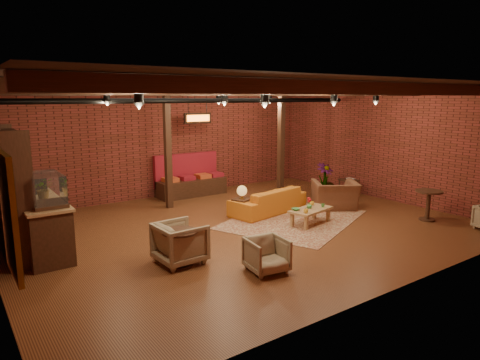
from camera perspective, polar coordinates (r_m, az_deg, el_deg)
floor at (r=9.88m, az=0.47°, el=-6.29°), size 10.00×10.00×0.00m
ceiling at (r=9.44m, az=0.50°, el=12.61°), size 10.00×8.00×0.02m
wall_back at (r=12.97m, az=-9.90°, el=4.90°), size 10.00×0.02×3.20m
wall_front at (r=6.74m, az=20.69°, el=-1.11°), size 10.00×0.02×3.20m
wall_right at (r=13.06m, az=18.68°, el=4.54°), size 0.02×8.00×3.20m
ceiling_beams at (r=9.44m, az=0.50°, el=11.88°), size 9.80×6.40×0.22m
ceiling_pipe at (r=10.78m, az=-4.55°, el=10.50°), size 9.60×0.12×0.12m
post_left at (r=11.45m, az=-9.60°, el=4.14°), size 0.16×0.16×3.20m
post_right at (r=12.81m, az=5.49°, el=4.94°), size 0.16×0.16×3.20m
service_counter at (r=9.04m, az=-25.27°, el=-3.73°), size 0.80×2.50×1.60m
plant_counter at (r=9.16m, az=-25.09°, el=-0.83°), size 0.35×0.39×0.30m
shelving_hutch at (r=9.00m, az=-28.09°, el=-1.42°), size 0.52×2.00×2.40m
chalkboard_menu at (r=5.56m, az=-28.31°, el=-4.16°), size 0.08×0.96×1.46m
banquette at (r=13.00m, az=-6.50°, el=0.11°), size 2.10×0.70×1.00m
service_sign at (r=12.39m, az=-5.67°, el=8.22°), size 0.86×0.06×0.30m
ceiling_spotlights at (r=9.44m, az=0.49°, el=10.54°), size 6.40×4.40×0.28m
rug at (r=10.53m, az=7.11°, el=-5.24°), size 4.17×3.75×0.01m
sofa at (r=11.05m, az=3.76°, el=-2.75°), size 2.28×1.21×0.63m
coffee_table at (r=10.12m, az=9.34°, el=-4.02°), size 1.19×0.76×0.63m
side_table_lamp at (r=10.49m, az=0.26°, el=-1.78°), size 0.50×0.50×0.81m
round_table_left at (r=7.60m, az=-8.01°, el=-8.23°), size 0.63×0.63×0.65m
armchair_a at (r=7.78m, az=-8.00°, el=-8.03°), size 0.78×0.83×0.82m
armchair_b at (r=7.37m, az=3.58°, el=-9.71°), size 0.71×0.67×0.65m
armchair_right at (r=11.66m, az=12.57°, el=-1.36°), size 1.35×1.24×0.99m
side_table_book at (r=13.21m, az=14.28°, el=-0.08°), size 0.54×0.54×0.54m
round_table_right at (r=11.24m, az=23.84°, el=-2.51°), size 0.63×0.63×0.74m
plant_tall at (r=12.85m, az=11.34°, el=4.41°), size 1.83×1.83×3.03m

